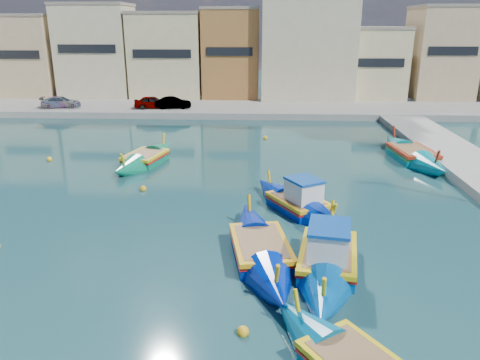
% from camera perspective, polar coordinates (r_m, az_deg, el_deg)
% --- Properties ---
extents(ground, '(160.00, 160.00, 0.00)m').
position_cam_1_polar(ground, '(18.33, -13.66, -9.96)').
color(ground, '#13383A').
rests_on(ground, ground).
extents(north_quay, '(80.00, 8.00, 0.60)m').
position_cam_1_polar(north_quay, '(48.40, -3.40, 8.61)').
color(north_quay, gray).
rests_on(north_quay, ground).
extents(north_townhouses, '(83.20, 7.87, 10.19)m').
position_cam_1_polar(north_townhouses, '(54.94, 4.49, 14.70)').
color(north_townhouses, '#CABC8B').
rests_on(north_townhouses, ground).
extents(church_block, '(10.00, 10.00, 19.10)m').
position_cam_1_polar(church_block, '(55.66, 8.16, 18.14)').
color(church_block, '#C4B692').
rests_on(church_block, ground).
extents(parked_cars, '(15.11, 2.29, 1.23)m').
position_cam_1_polar(parked_cars, '(48.45, -13.90, 9.18)').
color(parked_cars, '#4C1919').
rests_on(parked_cars, north_quay).
extents(luzzu_turquoise_cabin, '(3.54, 9.20, 2.89)m').
position_cam_1_polar(luzzu_turquoise_cabin, '(17.80, 10.65, -9.38)').
color(luzzu_turquoise_cabin, '#004FA1').
rests_on(luzzu_turquoise_cabin, ground).
extents(luzzu_blue_cabin, '(5.38, 7.37, 2.65)m').
position_cam_1_polar(luzzu_blue_cabin, '(22.68, 7.13, -2.99)').
color(luzzu_blue_cabin, '#0025A1').
rests_on(luzzu_blue_cabin, ground).
extents(luzzu_cyan_mid, '(3.24, 9.53, 2.76)m').
position_cam_1_polar(luzzu_cyan_mid, '(32.97, 20.23, 2.78)').
color(luzzu_cyan_mid, '#00879C').
rests_on(luzzu_cyan_mid, ground).
extents(luzzu_green, '(3.80, 7.83, 2.39)m').
position_cam_1_polar(luzzu_green, '(30.82, -11.44, 2.46)').
color(luzzu_green, '#0B7653').
rests_on(luzzu_green, ground).
extents(luzzu_blue_south, '(3.41, 8.91, 2.51)m').
position_cam_1_polar(luzzu_blue_south, '(18.23, 2.52, -8.65)').
color(luzzu_blue_south, '#001FA2').
rests_on(luzzu_blue_south, ground).
extents(mooring_buoys, '(24.31, 24.73, 0.36)m').
position_cam_1_polar(mooring_buoys, '(23.72, -6.03, -2.59)').
color(mooring_buoys, yellow).
rests_on(mooring_buoys, ground).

